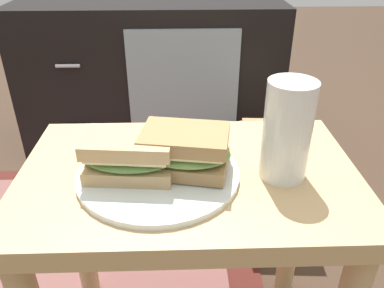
# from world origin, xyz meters

# --- Properties ---
(side_table) EXTENTS (0.56, 0.36, 0.46)m
(side_table) POSITION_xyz_m (0.00, 0.00, 0.37)
(side_table) COLOR tan
(side_table) RESTS_ON ground
(tv_cabinet) EXTENTS (0.96, 0.46, 0.58)m
(tv_cabinet) POSITION_xyz_m (-0.12, 0.95, 0.29)
(tv_cabinet) COLOR black
(tv_cabinet) RESTS_ON ground
(area_rug) EXTENTS (0.99, 0.73, 0.01)m
(area_rug) POSITION_xyz_m (-0.30, 0.34, 0.00)
(area_rug) COLOR #4C1E19
(area_rug) RESTS_ON ground
(plate) EXTENTS (0.26, 0.26, 0.01)m
(plate) POSITION_xyz_m (-0.05, -0.02, 0.47)
(plate) COLOR silver
(plate) RESTS_ON side_table
(sandwich_front) EXTENTS (0.15, 0.10, 0.07)m
(sandwich_front) POSITION_xyz_m (-0.09, -0.02, 0.50)
(sandwich_front) COLOR tan
(sandwich_front) RESTS_ON plate
(sandwich_back) EXTENTS (0.16, 0.13, 0.07)m
(sandwich_back) POSITION_xyz_m (-0.01, -0.01, 0.50)
(sandwich_back) COLOR #9E7A4C
(sandwich_back) RESTS_ON plate
(beer_glass) EXTENTS (0.07, 0.07, 0.16)m
(beer_glass) POSITION_xyz_m (0.15, -0.02, 0.54)
(beer_glass) COLOR silver
(beer_glass) RESTS_ON side_table
(paper_bag) EXTENTS (0.20, 0.18, 0.32)m
(paper_bag) POSITION_xyz_m (0.26, 0.42, 0.16)
(paper_bag) COLOR tan
(paper_bag) RESTS_ON ground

